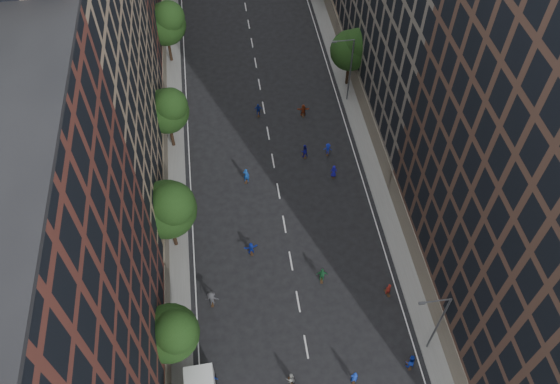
# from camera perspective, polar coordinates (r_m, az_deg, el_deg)

# --- Properties ---
(ground) EXTENTS (240.00, 240.00, 0.00)m
(ground) POSITION_cam_1_polar(r_m,az_deg,el_deg) (65.27, -1.20, 5.86)
(ground) COLOR black
(ground) RESTS_ON ground
(sidewalk_left) EXTENTS (4.00, 105.00, 0.15)m
(sidewalk_left) POSITION_cam_1_polar(r_m,az_deg,el_deg) (70.83, -11.78, 9.10)
(sidewalk_left) COLOR slate
(sidewalk_left) RESTS_ON ground
(sidewalk_right) EXTENTS (4.00, 105.00, 0.15)m
(sidewalk_right) POSITION_cam_1_polar(r_m,az_deg,el_deg) (72.51, 7.66, 10.97)
(sidewalk_right) COLOR slate
(sidewalk_right) RESTS_ON ground
(bldg_left_a) EXTENTS (14.00, 22.00, 30.00)m
(bldg_left_a) POSITION_cam_1_polar(r_m,az_deg,el_deg) (38.17, -25.68, -12.66)
(bldg_left_a) COLOR #572921
(bldg_left_a) RESTS_ON ground
(bldg_left_b) EXTENTS (14.00, 26.00, 34.00)m
(bldg_left_b) POSITION_cam_1_polar(r_m,az_deg,el_deg) (52.05, -22.55, 12.66)
(bldg_left_b) COLOR #937B60
(bldg_left_b) RESTS_ON ground
(tree_left_1) EXTENTS (4.80, 4.80, 8.21)m
(tree_left_1) POSITION_cam_1_polar(r_m,az_deg,el_deg) (45.64, -11.25, -14.22)
(tree_left_1) COLOR black
(tree_left_1) RESTS_ON ground
(tree_left_2) EXTENTS (5.60, 5.60, 9.45)m
(tree_left_2) POSITION_cam_1_polar(r_m,az_deg,el_deg) (51.27, -11.56, -1.64)
(tree_left_2) COLOR black
(tree_left_2) RESTS_ON ground
(tree_left_3) EXTENTS (5.00, 5.00, 8.58)m
(tree_left_3) POSITION_cam_1_polar(r_m,az_deg,el_deg) (61.24, -11.66, 8.46)
(tree_left_3) COLOR black
(tree_left_3) RESTS_ON ground
(tree_left_4) EXTENTS (5.40, 5.40, 9.08)m
(tree_left_4) POSITION_cam_1_polar(r_m,az_deg,el_deg) (73.74, -11.82, 16.96)
(tree_left_4) COLOR black
(tree_left_4) RESTS_ON ground
(tree_right_a) EXTENTS (5.00, 5.00, 8.39)m
(tree_right_a) POSITION_cam_1_polar(r_m,az_deg,el_deg) (69.22, 7.57, 14.63)
(tree_right_a) COLOR black
(tree_right_a) RESTS_ON ground
(streetlamp_near) EXTENTS (2.64, 0.22, 9.06)m
(streetlamp_near) POSITION_cam_1_polar(r_m,az_deg,el_deg) (47.41, 16.09, -12.89)
(streetlamp_near) COLOR #595B60
(streetlamp_near) RESTS_ON ground
(streetlamp_far) EXTENTS (2.64, 0.22, 9.06)m
(streetlamp_far) POSITION_cam_1_polar(r_m,az_deg,el_deg) (67.08, 7.22, 12.82)
(streetlamp_far) COLOR #595B60
(streetlamp_far) RESTS_ON ground
(skater_1) EXTENTS (0.71, 0.52, 1.79)m
(skater_1) POSITION_cam_1_polar(r_m,az_deg,el_deg) (48.82, 7.75, -18.66)
(skater_1) COLOR #1739BB
(skater_1) RESTS_ON ground
(skater_2) EXTENTS (0.94, 0.75, 1.87)m
(skater_2) POSITION_cam_1_polar(r_m,az_deg,el_deg) (50.12, 13.45, -16.85)
(skater_2) COLOR #1632B3
(skater_2) RESTS_ON ground
(skater_4) EXTENTS (1.09, 0.47, 1.84)m
(skater_4) POSITION_cam_1_polar(r_m,az_deg,el_deg) (48.66, -7.14, -18.92)
(skater_4) COLOR #163BB8
(skater_4) RESTS_ON ground
(skater_7) EXTENTS (0.66, 0.52, 1.60)m
(skater_7) POSITION_cam_1_polar(r_m,az_deg,el_deg) (52.95, 11.24, -9.94)
(skater_7) COLOR maroon
(skater_7) RESTS_ON ground
(skater_8) EXTENTS (0.80, 0.67, 1.50)m
(skater_8) POSITION_cam_1_polar(r_m,az_deg,el_deg) (48.55, 1.11, -18.92)
(skater_8) COLOR #B4B3AF
(skater_8) RESTS_ON ground
(skater_9) EXTENTS (1.30, 0.85, 1.90)m
(skater_9) POSITION_cam_1_polar(r_m,az_deg,el_deg) (51.74, -7.13, -10.99)
(skater_9) COLOR #3B3C40
(skater_9) RESTS_ON ground
(skater_10) EXTENTS (1.17, 0.65, 1.88)m
(skater_10) POSITION_cam_1_polar(r_m,az_deg,el_deg) (52.72, 4.43, -8.64)
(skater_10) COLOR #1F6938
(skater_10) RESTS_ON ground
(skater_11) EXTENTS (1.46, 0.62, 1.53)m
(skater_11) POSITION_cam_1_polar(r_m,az_deg,el_deg) (54.43, -3.05, -5.91)
(skater_11) COLOR #152FB0
(skater_11) RESTS_ON ground
(skater_12) EXTENTS (0.82, 0.60, 1.56)m
(skater_12) POSITION_cam_1_polar(r_m,az_deg,el_deg) (60.71, 5.63, 2.15)
(skater_12) COLOR #17139E
(skater_12) RESTS_ON ground
(skater_13) EXTENTS (0.83, 0.70, 1.94)m
(skater_13) POSITION_cam_1_polar(r_m,az_deg,el_deg) (59.90, -3.55, 1.73)
(skater_13) COLOR #13419E
(skater_13) RESTS_ON ground
(skater_14) EXTENTS (0.95, 0.80, 1.75)m
(skater_14) POSITION_cam_1_polar(r_m,az_deg,el_deg) (62.41, 2.55, 4.29)
(skater_14) COLOR #131293
(skater_14) RESTS_ON ground
(skater_15) EXTENTS (1.09, 0.80, 1.51)m
(skater_15) POSITION_cam_1_polar(r_m,az_deg,el_deg) (62.97, 5.02, 4.48)
(skater_15) COLOR #1625B5
(skater_15) RESTS_ON ground
(skater_16) EXTENTS (1.02, 0.51, 1.69)m
(skater_16) POSITION_cam_1_polar(r_m,az_deg,el_deg) (67.34, -2.27, 8.57)
(skater_16) COLOR navy
(skater_16) RESTS_ON ground
(skater_17) EXTENTS (1.53, 0.58, 1.62)m
(skater_17) POSITION_cam_1_polar(r_m,az_deg,el_deg) (67.32, 2.45, 8.51)
(skater_17) COLOR maroon
(skater_17) RESTS_ON ground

